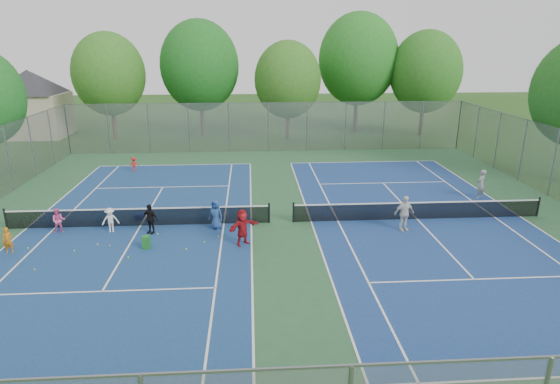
# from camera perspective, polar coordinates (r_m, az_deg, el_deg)

# --- Properties ---
(ground) EXTENTS (120.00, 120.00, 0.00)m
(ground) POSITION_cam_1_polar(r_m,az_deg,el_deg) (23.64, 0.16, -3.75)
(ground) COLOR #224A17
(ground) RESTS_ON ground
(court_pad) EXTENTS (32.00, 32.00, 0.01)m
(court_pad) POSITION_cam_1_polar(r_m,az_deg,el_deg) (23.64, 0.16, -3.73)
(court_pad) COLOR #295733
(court_pad) RESTS_ON ground
(court_left) EXTENTS (10.97, 23.77, 0.01)m
(court_left) POSITION_cam_1_polar(r_m,az_deg,el_deg) (24.22, -16.64, -3.95)
(court_left) COLOR navy
(court_left) RESTS_ON court_pad
(court_right) EXTENTS (10.97, 23.77, 0.01)m
(court_right) POSITION_cam_1_polar(r_m,az_deg,el_deg) (25.07, 16.36, -3.18)
(court_right) COLOR navy
(court_right) RESTS_ON court_pad
(net_left) EXTENTS (12.87, 0.10, 0.91)m
(net_left) POSITION_cam_1_polar(r_m,az_deg,el_deg) (24.07, -16.73, -2.98)
(net_left) COLOR black
(net_left) RESTS_ON ground
(net_right) EXTENTS (12.87, 0.10, 0.91)m
(net_right) POSITION_cam_1_polar(r_m,az_deg,el_deg) (24.92, 16.45, -2.23)
(net_right) COLOR black
(net_right) RESTS_ON ground
(fence_north) EXTENTS (32.00, 0.10, 4.00)m
(fence_north) POSITION_cam_1_polar(r_m,az_deg,el_deg) (38.54, -1.46, 7.88)
(fence_north) COLOR gray
(fence_north) RESTS_ON ground
(house) EXTENTS (11.03, 11.03, 7.30)m
(house) POSITION_cam_1_polar(r_m,az_deg,el_deg) (50.49, -28.20, 10.75)
(house) COLOR #B7A88C
(house) RESTS_ON ground
(tree_nw) EXTENTS (6.40, 6.40, 9.58)m
(tree_nw) POSITION_cam_1_polar(r_m,az_deg,el_deg) (45.75, -20.15, 13.34)
(tree_nw) COLOR #443326
(tree_nw) RESTS_ON ground
(tree_nl) EXTENTS (7.20, 7.20, 10.69)m
(tree_nl) POSITION_cam_1_polar(r_m,az_deg,el_deg) (45.19, -9.77, 14.93)
(tree_nl) COLOR #443326
(tree_nl) RESTS_ON ground
(tree_nc) EXTENTS (6.00, 6.00, 8.85)m
(tree_nc) POSITION_cam_1_polar(r_m,az_deg,el_deg) (43.18, 0.96, 13.52)
(tree_nc) COLOR #443326
(tree_nc) RESTS_ON ground
(tree_nr) EXTENTS (7.60, 7.60, 11.42)m
(tree_nr) POSITION_cam_1_polar(r_m,az_deg,el_deg) (47.13, 9.50, 15.67)
(tree_nr) COLOR #443326
(tree_nr) RESTS_ON ground
(tree_ne) EXTENTS (6.60, 6.60, 9.77)m
(tree_ne) POSITION_cam_1_polar(r_m,az_deg,el_deg) (46.99, 17.35, 13.80)
(tree_ne) COLOR #443326
(tree_ne) RESTS_ON ground
(ball_crate) EXTENTS (0.38, 0.38, 0.31)m
(ball_crate) POSITION_cam_1_polar(r_m,az_deg,el_deg) (25.02, -16.81, -2.91)
(ball_crate) COLOR #1734B0
(ball_crate) RESTS_ON ground
(ball_hopper) EXTENTS (0.33, 0.33, 0.59)m
(ball_hopper) POSITION_cam_1_polar(r_m,az_deg,el_deg) (21.50, -15.98, -5.92)
(ball_hopper) COLOR #227E26
(ball_hopper) RESTS_ON ground
(student_a) EXTENTS (0.46, 0.34, 1.18)m
(student_a) POSITION_cam_1_polar(r_m,az_deg,el_deg) (23.29, -30.25, -5.12)
(student_a) COLOR #C26812
(student_a) RESTS_ON ground
(student_b) EXTENTS (0.69, 0.60, 1.22)m
(student_b) POSITION_cam_1_polar(r_m,az_deg,el_deg) (24.58, -25.39, -3.17)
(student_b) COLOR pink
(student_b) RESTS_ON ground
(student_c) EXTENTS (0.87, 0.62, 1.22)m
(student_c) POSITION_cam_1_polar(r_m,az_deg,el_deg) (23.72, -19.98, -3.23)
(student_c) COLOR silver
(student_c) RESTS_ON ground
(student_d) EXTENTS (0.92, 0.72, 1.46)m
(student_d) POSITION_cam_1_polar(r_m,az_deg,el_deg) (22.93, -15.56, -3.18)
(student_d) COLOR black
(student_d) RESTS_ON ground
(student_e) EXTENTS (0.85, 0.71, 1.48)m
(student_e) POSITION_cam_1_polar(r_m,az_deg,el_deg) (22.83, -7.84, -2.74)
(student_e) COLOR navy
(student_e) RESTS_ON ground
(student_f) EXTENTS (1.56, 1.30, 1.68)m
(student_f) POSITION_cam_1_polar(r_m,az_deg,el_deg) (20.90, -4.59, -4.32)
(student_f) COLOR #A5171D
(student_f) RESTS_ON ground
(child_far_baseline) EXTENTS (0.72, 0.48, 1.03)m
(child_far_baseline) POSITION_cam_1_polar(r_m,az_deg,el_deg) (34.29, -17.37, 3.25)
(child_far_baseline) COLOR red
(child_far_baseline) RESTS_ON ground
(instructor) EXTENTS (0.74, 0.71, 1.71)m
(instructor) POSITION_cam_1_polar(r_m,az_deg,el_deg) (29.39, 23.29, 0.90)
(instructor) COLOR gray
(instructor) RESTS_ON ground
(teen_court_b) EXTENTS (1.09, 0.64, 1.75)m
(teen_court_b) POSITION_cam_1_polar(r_m,az_deg,el_deg) (23.18, 14.90, -2.52)
(teen_court_b) COLOR silver
(teen_court_b) RESTS_ON ground
(tennis_ball_0) EXTENTS (0.07, 0.07, 0.07)m
(tennis_ball_0) POSITION_cam_1_polar(r_m,az_deg,el_deg) (22.05, -7.50, -5.47)
(tennis_ball_0) COLOR #E2ED37
(tennis_ball_0) RESTS_ON ground
(tennis_ball_1) EXTENTS (0.07, 0.07, 0.07)m
(tennis_ball_1) POSITION_cam_1_polar(r_m,az_deg,el_deg) (22.28, -20.05, -6.21)
(tennis_ball_1) COLOR #B5CD2F
(tennis_ball_1) RESTS_ON ground
(tennis_ball_2) EXTENTS (0.07, 0.07, 0.07)m
(tennis_ball_2) POSITION_cam_1_polar(r_m,az_deg,el_deg) (21.03, -11.36, -6.88)
(tennis_ball_2) COLOR #DAEF37
(tennis_ball_2) RESTS_ON ground
(tennis_ball_3) EXTENTS (0.07, 0.07, 0.07)m
(tennis_ball_3) POSITION_cam_1_polar(r_m,az_deg,el_deg) (22.90, -14.70, -5.02)
(tennis_ball_3) COLOR #CFDB33
(tennis_ball_3) RESTS_ON ground
(tennis_ball_4) EXTENTS (0.07, 0.07, 0.07)m
(tennis_ball_4) POSITION_cam_1_polar(r_m,az_deg,el_deg) (21.29, -27.74, -8.42)
(tennis_ball_4) COLOR #C6DD33
(tennis_ball_4) RESTS_ON ground
(tennis_ball_5) EXTENTS (0.07, 0.07, 0.07)m
(tennis_ball_5) POSITION_cam_1_polar(r_m,az_deg,el_deg) (22.34, -23.77, -6.62)
(tennis_ball_5) COLOR #DCEE37
(tennis_ball_5) RESTS_ON ground
(tennis_ball_6) EXTENTS (0.07, 0.07, 0.07)m
(tennis_ball_6) POSITION_cam_1_polar(r_m,az_deg,el_deg) (20.90, -18.01, -7.62)
(tennis_ball_6) COLOR #E3F238
(tennis_ball_6) RESTS_ON ground
(tennis_ball_7) EXTENTS (0.07, 0.07, 0.07)m
(tennis_ball_7) POSITION_cam_1_polar(r_m,az_deg,el_deg) (22.61, -21.37, -6.02)
(tennis_ball_7) COLOR yellow
(tennis_ball_7) RESTS_ON ground
(tennis_ball_8) EXTENTS (0.07, 0.07, 0.07)m
(tennis_ball_8) POSITION_cam_1_polar(r_m,az_deg,el_deg) (23.51, -28.36, -6.08)
(tennis_ball_8) COLOR #BCDF34
(tennis_ball_8) RESTS_ON ground
(tennis_ball_9) EXTENTS (0.07, 0.07, 0.07)m
(tennis_ball_9) POSITION_cam_1_polar(r_m,az_deg,el_deg) (21.58, -9.21, -6.10)
(tennis_ball_9) COLOR gold
(tennis_ball_9) RESTS_ON ground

